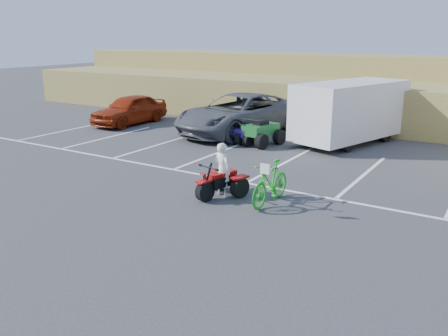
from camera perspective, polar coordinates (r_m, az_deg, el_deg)
The scene contains 11 objects.
ground at distance 12.01m, azimuth -2.94°, elevation -4.77°, with size 100.00×100.00×0.00m, color #343437.
parking_stripes at distance 15.01m, azimuth 8.71°, elevation -0.68°, with size 28.00×5.16×0.01m.
grass_embankment at distance 25.67m, azimuth 17.38°, elevation 8.86°, with size 40.00×8.50×3.10m.
red_trike_atv at distance 12.77m, azimuth -0.66°, elevation -3.47°, with size 1.07×1.42×0.92m, color #A60B09, non-canonical shape.
rider at distance 12.65m, azimuth -0.18°, elevation -0.18°, with size 0.53×0.35×1.47m, color white.
green_dirt_bike at distance 12.17m, azimuth 5.62°, elevation -1.78°, with size 0.52×1.85×1.11m, color #14BF19.
grey_pickup at distance 20.83m, azimuth 1.75°, elevation 6.52°, with size 2.85×6.17×1.72m, color #494C51.
red_car at distance 23.54m, azimuth -11.29°, elevation 6.93°, with size 1.67×4.15×1.41m, color maroon.
cargo_trailer at distance 19.53m, azimuth 14.97°, elevation 6.71°, with size 3.53×5.56×2.42m.
quad_atv_blue at distance 19.04m, azimuth 2.67°, elevation 3.00°, with size 0.99×1.32×0.86m, color navy, non-canonical shape.
quad_atv_green at distance 18.84m, azimuth 4.39°, elevation 2.83°, with size 1.26×1.69×1.10m, color #145920, non-canonical shape.
Camera 1 is at (6.46, -9.21, 4.22)m, focal length 38.00 mm.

